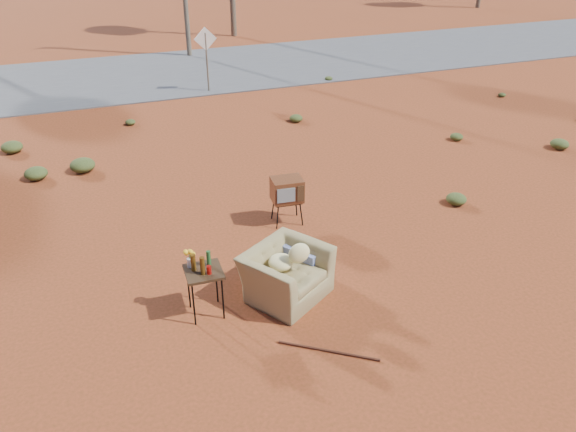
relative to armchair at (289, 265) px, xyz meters
name	(u,v)px	position (x,y,z in m)	size (l,w,h in m)	color
ground	(294,295)	(0.03, -0.14, -0.53)	(140.00, 140.00, 0.00)	#96391E
highway	(152,74)	(0.03, 14.86, -0.51)	(140.00, 7.00, 0.04)	#565659
armchair	(289,265)	(0.00, 0.00, 0.00)	(1.67, 1.62, 1.13)	#907E4E
tv_unit	(287,190)	(0.80, 2.22, 0.20)	(0.65, 0.55, 0.98)	black
side_table	(200,268)	(-1.47, -0.04, 0.31)	(0.59, 0.59, 1.13)	#362713
rusty_bar	(329,351)	(0.01, -1.59, -0.51)	(0.04, 0.04, 1.51)	#482113
road_sign	(206,48)	(1.53, 11.86, 0.97)	(0.78, 0.06, 2.19)	brown
scrub_patch	(189,187)	(-0.79, 4.27, -0.39)	(17.49, 8.07, 0.33)	#445525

